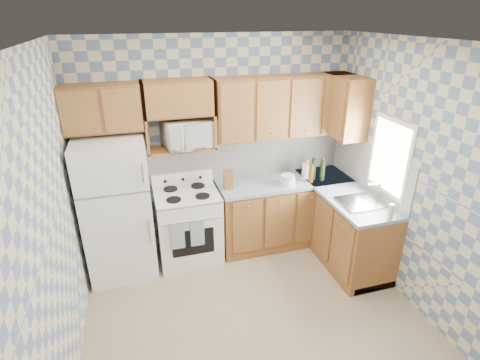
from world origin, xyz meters
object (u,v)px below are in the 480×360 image
(refrigerator, at_px, (117,209))
(electric_kettle, at_px, (308,171))
(microwave, at_px, (189,133))
(stove_body, at_px, (188,226))

(refrigerator, bearing_deg, electric_kettle, 0.94)
(refrigerator, relative_size, microwave, 2.88)
(microwave, bearing_deg, refrigerator, 178.61)
(stove_body, height_order, microwave, microwave)
(refrigerator, distance_m, microwave, 1.20)
(electric_kettle, bearing_deg, refrigerator, -179.06)
(electric_kettle, bearing_deg, stove_body, -179.48)
(stove_body, bearing_deg, microwave, 57.70)
(stove_body, relative_size, electric_kettle, 4.83)
(microwave, bearing_deg, electric_kettle, -18.03)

